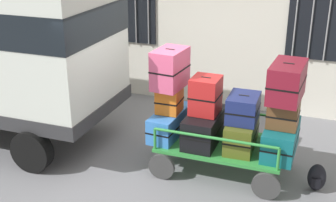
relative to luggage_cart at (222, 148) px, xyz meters
The scene contains 14 objects.
ground_plane 1.08m from the luggage_cart, behind, with size 40.00×40.00×0.00m, color slate.
luggage_cart is the anchor object (origin of this frame).
cart_railing 0.39m from the luggage_cart, ahead, with size 1.93×1.15×0.37m.
suitcase_left_bottom 0.95m from the luggage_cart, behind, with size 0.47×1.07×0.42m.
suitcase_left_middle 1.15m from the luggage_cart, behind, with size 0.38×0.42×0.41m.
suitcase_left_top 1.53m from the luggage_cart, behind, with size 0.49×0.70×0.63m.
suitcase_midleft_bottom 0.45m from the luggage_cart, behind, with size 0.51×1.01×0.49m.
suitcase_midleft_middle 0.93m from the luggage_cart, behind, with size 0.45×0.49×0.59m.
suitcase_center_bottom 0.44m from the luggage_cart, ahead, with size 0.46×0.93×0.46m.
suitcase_center_middle 0.81m from the luggage_cart, ahead, with size 0.47×0.61×0.41m.
suitcase_midright_bottom 0.96m from the luggage_cart, ahead, with size 0.49×1.01×0.46m.
suitcase_midright_middle 1.18m from the luggage_cart, ahead, with size 0.46×0.44×0.41m.
suitcase_midright_top 1.53m from the luggage_cart, ahead, with size 0.51×0.87×0.55m.
backpack 1.51m from the luggage_cart, ahead, with size 0.27×0.22×0.44m.
Camera 1 is at (2.42, -6.35, 3.79)m, focal length 48.17 mm.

